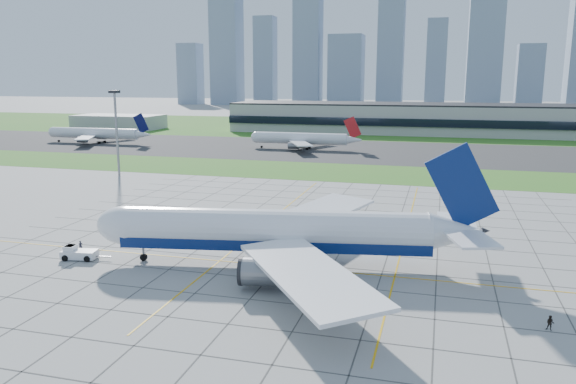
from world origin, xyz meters
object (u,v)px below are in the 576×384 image
at_px(pushback_tug, 78,253).
at_px(distant_jet_0, 95,133).
at_px(crew_near, 81,246).
at_px(crew_far, 550,323).
at_px(light_mast, 116,123).
at_px(airliner, 277,232).
at_px(distant_jet_1, 302,138).

relative_size(pushback_tug, distant_jet_0, 0.17).
height_order(crew_near, crew_far, crew_far).
bearing_deg(light_mast, distant_jet_0, 127.94).
xyz_separation_m(pushback_tug, crew_far, (69.89, -8.27, -0.10)).
distance_m(pushback_tug, crew_near, 4.62).
xyz_separation_m(light_mast, crew_far, (107.10, -80.53, -15.27)).
bearing_deg(crew_far, pushback_tug, -166.83).
xyz_separation_m(airliner, distant_jet_0, (-128.62, 142.17, -0.94)).
relative_size(light_mast, distant_jet_0, 0.52).
bearing_deg(distant_jet_0, crew_far, -43.24).
height_order(crew_near, distant_jet_0, distant_jet_0).
relative_size(crew_near, crew_far, 0.97).
xyz_separation_m(light_mast, distant_jet_0, (-59.04, 75.72, -11.69)).
distance_m(light_mast, distant_jet_0, 96.73).
xyz_separation_m(crew_near, distant_jet_0, (-93.97, 143.98, 3.60)).
distance_m(crew_near, distant_jet_0, 171.96).
height_order(airliner, pushback_tug, airliner).
bearing_deg(crew_near, airliner, -49.54).
distance_m(light_mast, distant_jet_1, 88.16).
distance_m(airliner, distant_jet_0, 191.72).
bearing_deg(airliner, crew_near, 173.26).
bearing_deg(distant_jet_1, light_mast, -115.38).
bearing_deg(crew_far, distant_jet_0, 156.68).
bearing_deg(distant_jet_0, distant_jet_1, 1.91).
bearing_deg(distant_jet_0, airliner, -47.86).
bearing_deg(distant_jet_0, pushback_tug, -56.96).
height_order(crew_far, distant_jet_1, distant_jet_1).
relative_size(light_mast, crew_far, 13.99).
xyz_separation_m(pushback_tug, distant_jet_0, (-96.26, 147.98, 3.48)).
relative_size(distant_jet_0, distant_jet_1, 1.11).
bearing_deg(airliner, distant_jet_1, 92.74).
bearing_deg(distant_jet_1, airliner, -77.54).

